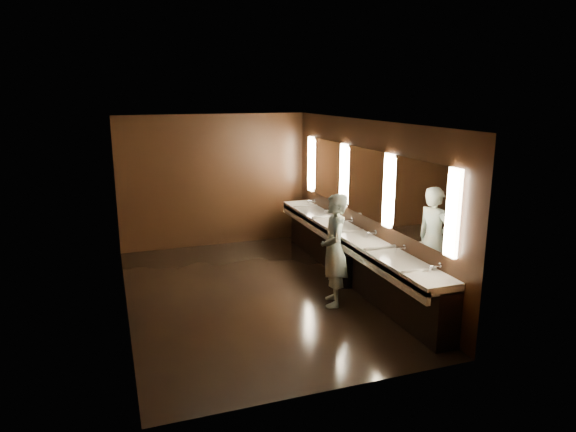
# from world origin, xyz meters

# --- Properties ---
(floor) EXTENTS (6.00, 6.00, 0.00)m
(floor) POSITION_xyz_m (0.00, 0.00, 0.00)
(floor) COLOR black
(floor) RESTS_ON ground
(ceiling) EXTENTS (4.00, 6.00, 0.02)m
(ceiling) POSITION_xyz_m (0.00, 0.00, 2.80)
(ceiling) COLOR #2D2D2B
(ceiling) RESTS_ON wall_back
(wall_back) EXTENTS (4.00, 0.02, 2.80)m
(wall_back) POSITION_xyz_m (0.00, 3.00, 1.40)
(wall_back) COLOR black
(wall_back) RESTS_ON floor
(wall_front) EXTENTS (4.00, 0.02, 2.80)m
(wall_front) POSITION_xyz_m (0.00, -3.00, 1.40)
(wall_front) COLOR black
(wall_front) RESTS_ON floor
(wall_left) EXTENTS (0.02, 6.00, 2.80)m
(wall_left) POSITION_xyz_m (-2.00, 0.00, 1.40)
(wall_left) COLOR black
(wall_left) RESTS_ON floor
(wall_right) EXTENTS (0.02, 6.00, 2.80)m
(wall_right) POSITION_xyz_m (2.00, 0.00, 1.40)
(wall_right) COLOR black
(wall_right) RESTS_ON floor
(sink_counter) EXTENTS (0.55, 5.40, 1.01)m
(sink_counter) POSITION_xyz_m (1.79, 0.00, 0.50)
(sink_counter) COLOR black
(sink_counter) RESTS_ON floor
(mirror_band) EXTENTS (0.06, 5.03, 1.15)m
(mirror_band) POSITION_xyz_m (1.98, -0.00, 1.75)
(mirror_band) COLOR #FFE8BE
(mirror_band) RESTS_ON wall_right
(person) EXTENTS (0.60, 0.74, 1.76)m
(person) POSITION_xyz_m (1.07, -0.80, 0.88)
(person) COLOR #85B9C6
(person) RESTS_ON floor
(trash_bin) EXTENTS (0.42, 0.42, 0.57)m
(trash_bin) POSITION_xyz_m (1.58, -0.15, 0.28)
(trash_bin) COLOR black
(trash_bin) RESTS_ON floor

